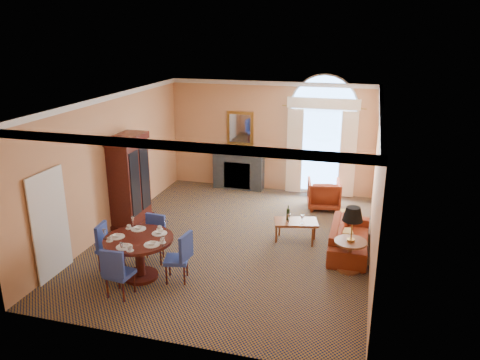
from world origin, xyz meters
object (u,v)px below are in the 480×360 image
(dining_table, at_px, (139,248))
(armchair, at_px, (324,194))
(coffee_table, at_px, (295,223))
(sofa, at_px, (349,237))
(armoire, at_px, (129,182))
(side_table, at_px, (352,231))

(dining_table, distance_m, armchair, 5.57)
(dining_table, relative_size, coffee_table, 1.25)
(sofa, relative_size, coffee_table, 1.90)
(sofa, height_order, coffee_table, coffee_table)
(armoire, distance_m, sofa, 5.33)
(dining_table, xyz_separation_m, sofa, (3.83, 2.30, -0.33))
(armoire, distance_m, coffee_table, 4.11)
(dining_table, relative_size, armchair, 1.55)
(sofa, bearing_deg, dining_table, 121.12)
(dining_table, height_order, armchair, dining_table)
(coffee_table, height_order, side_table, side_table)
(sofa, xyz_separation_m, armchair, (-0.81, 2.37, 0.10))
(sofa, relative_size, armchair, 2.35)
(side_table, bearing_deg, armoire, 169.76)
(armoire, height_order, armchair, armoire)
(dining_table, height_order, coffee_table, dining_table)
(dining_table, relative_size, sofa, 0.66)
(dining_table, distance_m, sofa, 4.48)
(sofa, bearing_deg, armchair, 19.02)
(sofa, bearing_deg, side_table, -176.74)
(armchair, height_order, coffee_table, coffee_table)
(dining_table, relative_size, side_table, 1.00)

